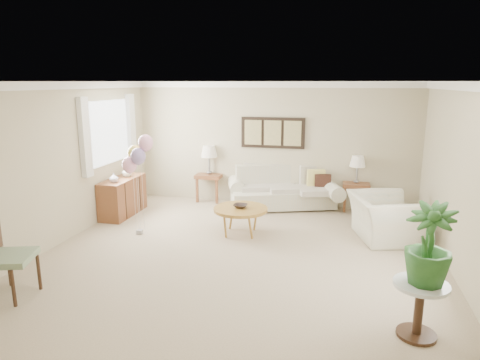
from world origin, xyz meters
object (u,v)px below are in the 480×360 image
at_px(accent_chair, 2,250).
at_px(balloon_cluster, 137,155).
at_px(armchair, 384,218).
at_px(coffee_table, 241,210).
at_px(sofa, 283,191).

xyz_separation_m(accent_chair, balloon_cluster, (0.64, 2.41, 0.81)).
relative_size(armchair, balloon_cluster, 0.66).
distance_m(coffee_table, accent_chair, 3.66).
distance_m(sofa, accent_chair, 5.46).
relative_size(coffee_table, accent_chair, 0.83).
xyz_separation_m(sofa, balloon_cluster, (-2.19, -2.25, 1.06)).
xyz_separation_m(armchair, balloon_cluster, (-4.09, -0.72, 1.02)).
bearing_deg(accent_chair, sofa, 58.80).
bearing_deg(coffee_table, armchair, 7.77).
bearing_deg(sofa, balloon_cluster, -134.21).
distance_m(sofa, armchair, 2.44).
distance_m(coffee_table, armchair, 2.42).
bearing_deg(balloon_cluster, accent_chair, -104.77).
relative_size(sofa, armchair, 2.28).
bearing_deg(armchair, balloon_cluster, 84.30).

